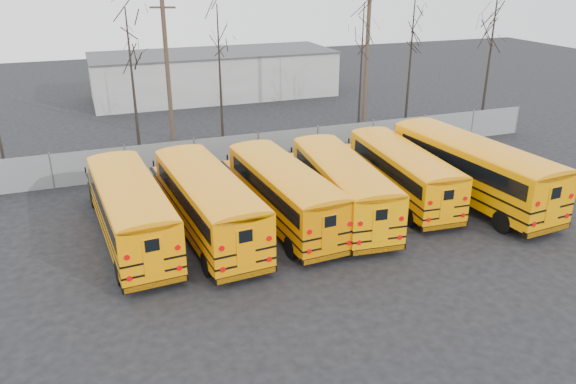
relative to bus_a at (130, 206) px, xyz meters
name	(u,v)px	position (x,y,z in m)	size (l,w,h in m)	color
ground	(341,247)	(8.54, -3.76, -1.78)	(120.00, 120.00, 0.00)	black
fence	(259,148)	(8.54, 8.24, -0.78)	(40.00, 0.04, 2.00)	gray
distant_building	(214,75)	(10.54, 28.24, 0.22)	(22.00, 8.00, 4.00)	#BBBCB6
bus_a	(130,206)	(0.00, 0.00, 0.00)	(3.29, 11.01, 3.04)	black
bus_b	(207,198)	(3.35, -0.46, 0.05)	(3.45, 11.31, 3.12)	black
bus_c	(283,189)	(7.04, -0.39, -0.02)	(3.15, 10.85, 3.00)	black
bus_d	(341,182)	(10.01, -0.55, -0.02)	(3.40, 10.89, 3.00)	black
bus_e	(401,168)	(13.89, 0.28, -0.08)	(3.09, 10.49, 2.90)	black
bus_f	(470,164)	(17.13, -1.09, 0.19)	(3.84, 12.21, 3.36)	black
utility_pole_left	(167,69)	(4.38, 15.46, 3.17)	(1.64, 0.74, 9.64)	#443326
utility_pole_right	(367,55)	(19.64, 15.44, 3.34)	(1.68, 0.82, 9.96)	#473628
tree_1	(133,88)	(1.66, 11.53, 2.88)	(0.26, 0.26, 9.32)	black
tree_2	(220,76)	(7.63, 13.78, 2.84)	(0.26, 0.26, 9.25)	black
tree_3	(361,69)	(17.85, 12.86, 2.81)	(0.26, 0.26, 9.19)	black
tree_4	(410,60)	(22.59, 13.92, 3.04)	(0.26, 0.26, 9.64)	black
tree_5	(489,62)	(26.65, 9.89, 3.25)	(0.26, 0.26, 10.07)	black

